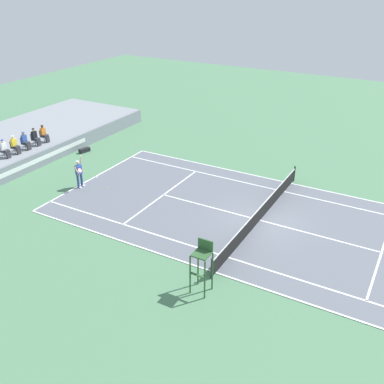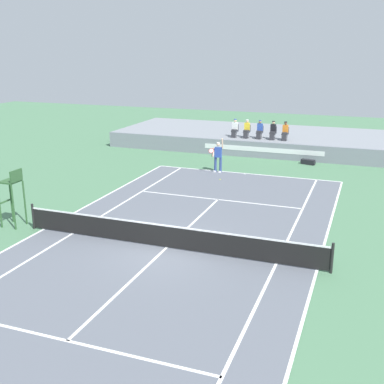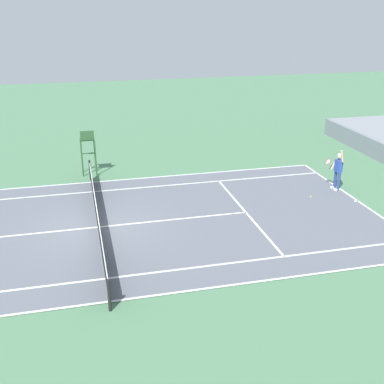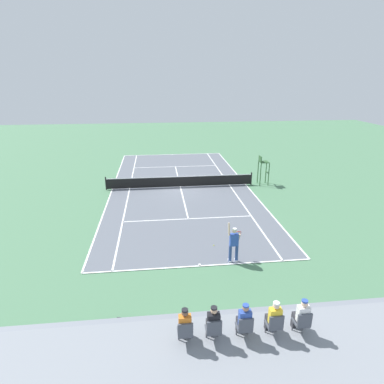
% 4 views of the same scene
% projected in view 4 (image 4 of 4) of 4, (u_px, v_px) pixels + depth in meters
% --- Properties ---
extents(ground_plane, '(80.00, 80.00, 0.00)m').
position_uv_depth(ground_plane, '(180.00, 187.00, 26.67)').
color(ground_plane, '#4C7A56').
extents(court, '(11.08, 23.88, 0.03)m').
position_uv_depth(court, '(180.00, 187.00, 26.66)').
color(court, slate).
rests_on(court, ground).
extents(net, '(11.98, 0.10, 1.07)m').
position_uv_depth(net, '(180.00, 181.00, 26.49)').
color(net, black).
rests_on(net, ground).
extents(barrier_wall, '(23.26, 0.25, 1.09)m').
position_uv_depth(barrier_wall, '(218.00, 326.00, 11.07)').
color(barrier_wall, gray).
rests_on(barrier_wall, ground).
extents(spectator_seated_0, '(0.44, 0.60, 1.26)m').
position_uv_depth(spectator_seated_0, '(301.00, 316.00, 9.83)').
color(spectator_seated_0, '#474C56').
rests_on(spectator_seated_0, bleacher_platform).
extents(spectator_seated_1, '(0.44, 0.60, 1.26)m').
position_uv_depth(spectator_seated_1, '(274.00, 319.00, 9.74)').
color(spectator_seated_1, '#474C56').
rests_on(spectator_seated_1, bleacher_platform).
extents(spectator_seated_2, '(0.44, 0.60, 1.26)m').
position_uv_depth(spectator_seated_2, '(244.00, 321.00, 9.65)').
color(spectator_seated_2, '#474C56').
rests_on(spectator_seated_2, bleacher_platform).
extents(spectator_seated_3, '(0.44, 0.60, 1.26)m').
position_uv_depth(spectator_seated_3, '(213.00, 324.00, 9.55)').
color(spectator_seated_3, '#474C56').
rests_on(spectator_seated_3, bleacher_platform).
extents(spectator_seated_4, '(0.44, 0.60, 1.26)m').
position_uv_depth(spectator_seated_4, '(185.00, 326.00, 9.46)').
color(spectator_seated_4, '#474C56').
rests_on(spectator_seated_4, bleacher_platform).
extents(tennis_player, '(0.76, 0.62, 2.08)m').
position_uv_depth(tennis_player, '(234.00, 244.00, 15.58)').
color(tennis_player, navy).
rests_on(tennis_player, ground).
extents(tennis_ball, '(0.07, 0.07, 0.07)m').
position_uv_depth(tennis_ball, '(214.00, 245.00, 17.39)').
color(tennis_ball, '#D1E533').
rests_on(tennis_ball, ground).
extents(umpire_chair, '(0.77, 0.77, 2.44)m').
position_uv_depth(umpire_chair, '(263.00, 166.00, 26.87)').
color(umpire_chair, '#2D562D').
rests_on(umpire_chair, ground).
extents(equipment_bag, '(0.95, 0.54, 0.32)m').
position_uv_depth(equipment_bag, '(127.00, 325.00, 11.64)').
color(equipment_bag, black).
rests_on(equipment_bag, ground).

